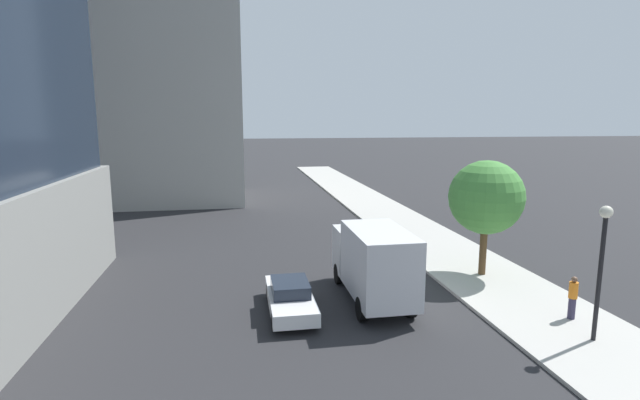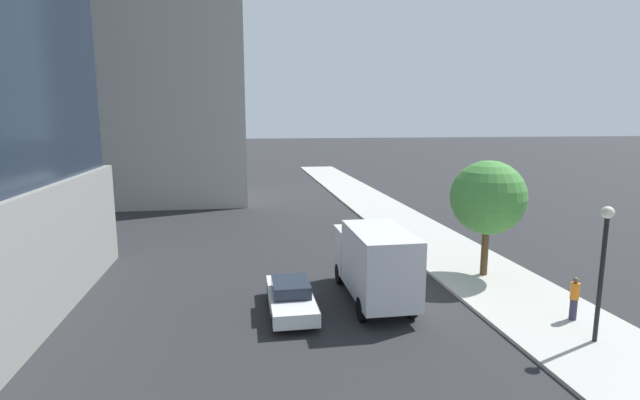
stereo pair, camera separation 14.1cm
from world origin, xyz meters
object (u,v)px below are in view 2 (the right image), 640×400
at_px(construction_building, 166,26).
at_px(street_lamp, 604,252).
at_px(box_truck, 374,260).
at_px(street_tree, 488,198).
at_px(pedestrian_orange_shirt, 574,298).
at_px(car_white, 291,297).

height_order(construction_building, street_lamp, construction_building).
xyz_separation_m(street_lamp, box_truck, (-6.75, 5.34, -1.57)).
bearing_deg(box_truck, street_tree, 19.17).
height_order(construction_building, box_truck, construction_building).
distance_m(street_lamp, pedestrian_orange_shirt, 3.06).
relative_size(street_tree, pedestrian_orange_shirt, 3.36).
relative_size(box_truck, pedestrian_orange_shirt, 3.74).
relative_size(street_tree, car_white, 1.23).
distance_m(construction_building, car_white, 35.56).
height_order(street_tree, pedestrian_orange_shirt, street_tree).
xyz_separation_m(construction_building, pedestrian_orange_shirt, (19.72, -33.38, -15.77)).
bearing_deg(box_truck, pedestrian_orange_shirt, -25.97).
bearing_deg(pedestrian_orange_shirt, box_truck, 154.03).
distance_m(street_tree, car_white, 11.21).
distance_m(construction_building, street_tree, 35.81).
relative_size(construction_building, pedestrian_orange_shirt, 22.50).
xyz_separation_m(street_lamp, street_tree, (-0.27, 7.60, 0.69)).
xyz_separation_m(car_white, pedestrian_orange_shirt, (11.02, -2.91, 0.36)).
bearing_deg(street_tree, construction_building, 124.50).
relative_size(construction_building, street_lamp, 7.97).
bearing_deg(street_tree, pedestrian_orange_shirt, -82.61).
distance_m(street_lamp, car_white, 11.88).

